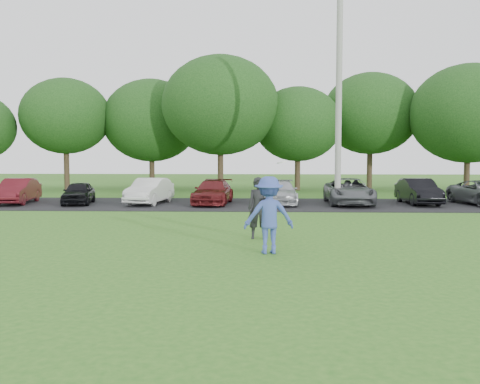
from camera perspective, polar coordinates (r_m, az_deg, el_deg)
The scene contains 7 objects.
ground at distance 12.71m, azimuth -0.66°, elevation -7.02°, with size 100.00×100.00×0.00m, color #2D681D.
parking_lot at distance 25.57m, azimuth 0.88°, elevation -1.32°, with size 32.00×6.50×0.03m, color black.
utility_pole at distance 25.06m, azimuth 10.49°, elevation 10.01°, with size 0.28×0.28×10.08m, color #9D9C98.
frisbee_player at distance 13.13m, azimuth 3.10°, elevation -2.46°, with size 1.31×0.86×2.29m.
camera_bystander at distance 15.36m, azimuth 2.03°, elevation -1.71°, with size 0.66×0.45×1.78m.
parked_cars at distance 25.50m, azimuth 3.09°, elevation 0.01°, with size 30.26×4.47×1.23m.
tree_row at distance 35.30m, azimuth 3.79°, elevation 8.15°, with size 42.39×9.85×8.64m.
Camera 1 is at (0.66, -12.45, 2.47)m, focal length 40.00 mm.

